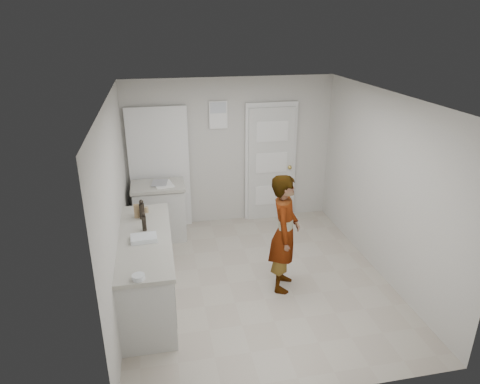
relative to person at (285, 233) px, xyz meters
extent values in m
plane|color=#AA9F8F|center=(-0.31, 0.20, -0.79)|extent=(4.00, 4.00, 0.00)
plane|color=beige|center=(-0.31, 2.20, 0.46)|extent=(3.50, 0.00, 3.50)
plane|color=beige|center=(-0.31, -1.80, 0.46)|extent=(3.50, 0.00, 3.50)
plane|color=beige|center=(-2.06, 0.20, 0.46)|extent=(0.00, 4.00, 4.00)
plane|color=beige|center=(1.44, 0.20, 0.46)|extent=(0.00, 4.00, 4.00)
plane|color=silver|center=(-0.31, 0.20, 1.71)|extent=(4.00, 4.00, 0.00)
cube|color=silver|center=(0.39, 2.13, 0.21)|extent=(0.80, 0.05, 2.00)
cube|color=white|center=(0.39, 2.16, 0.24)|extent=(0.90, 0.04, 2.10)
sphere|color=tan|center=(0.72, 2.08, 0.16)|extent=(0.07, 0.07, 0.07)
cube|color=white|center=(-0.51, 2.17, 1.11)|extent=(0.30, 0.02, 0.45)
cube|color=black|center=(-1.51, 2.17, 0.23)|extent=(0.90, 0.05, 2.04)
cube|color=white|center=(-1.51, 2.14, 0.24)|extent=(0.98, 0.02, 2.10)
cube|color=silver|center=(-1.76, 0.00, -0.36)|extent=(0.60, 1.90, 0.86)
cube|color=black|center=(-1.76, 0.00, -0.75)|extent=(0.56, 1.86, 0.08)
cube|color=beige|center=(-1.76, 0.00, 0.11)|extent=(0.64, 1.96, 0.05)
cube|color=silver|center=(-1.56, 1.75, -0.36)|extent=(0.80, 0.55, 0.86)
cube|color=black|center=(-1.56, 1.75, -0.75)|extent=(0.75, 0.54, 0.08)
cube|color=beige|center=(-1.56, 1.75, 0.11)|extent=(0.84, 0.61, 0.05)
imported|color=silver|center=(0.00, 0.00, 0.00)|extent=(0.58, 0.68, 1.59)
cube|color=olive|center=(-1.83, 0.58, 0.22)|extent=(0.11, 0.05, 0.18)
cylinder|color=tan|center=(-1.73, 0.71, 0.17)|extent=(0.05, 0.05, 0.08)
cylinder|color=black|center=(-1.78, 0.52, 0.24)|extent=(0.07, 0.07, 0.21)
sphere|color=black|center=(-1.78, 0.52, 0.37)|extent=(0.06, 0.06, 0.06)
cylinder|color=black|center=(-1.75, 0.17, 0.23)|extent=(0.05, 0.05, 0.20)
sphere|color=black|center=(-1.75, 0.17, 0.35)|extent=(0.05, 0.05, 0.05)
cube|color=silver|center=(-1.76, -0.08, 0.16)|extent=(0.31, 0.23, 0.05)
cube|color=white|center=(-1.76, -0.08, 0.15)|extent=(0.27, 0.19, 0.04)
cylinder|color=silver|center=(-1.81, -0.90, 0.16)|extent=(0.13, 0.13, 0.05)
sphere|color=white|center=(-1.83, -0.91, 0.16)|extent=(0.04, 0.04, 0.04)
sphere|color=white|center=(-1.79, -0.89, 0.16)|extent=(0.04, 0.04, 0.04)
cube|color=white|center=(-1.47, 1.73, 0.14)|extent=(0.34, 0.40, 0.01)
camera|label=1|loc=(-1.53, -4.68, 2.55)|focal=32.00mm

